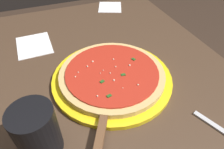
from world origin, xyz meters
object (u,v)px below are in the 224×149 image
Objects in this scene: pizza_server at (103,123)px; napkin_folded_right at (110,7)px; pizza at (112,74)px; serving_plate at (112,78)px; napkin_loose_left at (34,45)px; cup_tall_drink at (37,132)px.

pizza_server is 1.82× the size of napkin_folded_right.
pizza_server is (0.14, -0.08, -0.00)m from pizza.
serving_plate is at bearing -20.09° from napkin_folded_right.
napkin_loose_left is at bearing -164.12° from pizza_server.
pizza is 2.54× the size of napkin_folded_right.
pizza_server is 0.66m from napkin_folded_right.
napkin_loose_left is (-0.26, -0.19, -0.01)m from serving_plate.
cup_tall_drink is (-0.00, -0.14, 0.04)m from pizza_server.
cup_tall_drink is at bearing -56.13° from pizza.
pizza_server reaches higher than napkin_loose_left.
pizza reaches higher than napkin_folded_right.
napkin_folded_right is at bearing 118.68° from napkin_loose_left.
serving_plate is 0.02m from pizza.
napkin_folded_right is at bearing 159.91° from serving_plate.
pizza is 1.39× the size of pizza_server.
serving_plate is 1.15× the size of pizza.
napkin_loose_left is at bearing -143.75° from serving_plate.
napkin_loose_left is (-0.41, -0.12, -0.02)m from pizza_server.
serving_plate is 0.33m from napkin_loose_left.
cup_tall_drink is at bearing -32.23° from napkin_folded_right.
napkin_folded_right is (-0.61, 0.38, -0.06)m from cup_tall_drink.
napkin_folded_right is 0.80× the size of napkin_loose_left.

